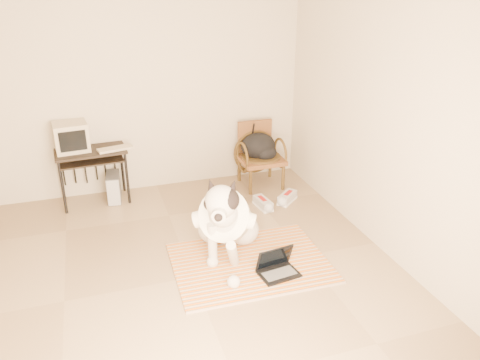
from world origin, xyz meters
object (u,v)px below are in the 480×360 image
laptop (277,267)px  pc_tower (114,187)px  backpack (259,147)px  computer_desk (91,158)px  dog (226,220)px  crt_monitor (71,137)px  rattan_chair (260,155)px

laptop → pc_tower: pc_tower is taller
backpack → computer_desk: bearing=176.1°
dog → pc_tower: bearing=121.4°
computer_desk → backpack: size_ratio=1.84×
crt_monitor → backpack: (2.35, -0.22, -0.32)m
computer_desk → crt_monitor: (-0.20, 0.08, 0.27)m
dog → computer_desk: size_ratio=1.55×
crt_monitor → laptop: bearing=-51.8°
pc_tower → rattan_chair: size_ratio=0.46×
laptop → backpack: (0.57, 2.04, 0.47)m
rattan_chair → pc_tower: bearing=177.1°
laptop → backpack: size_ratio=0.86×
dog → computer_desk: bearing=126.6°
computer_desk → pc_tower: computer_desk is taller
crt_monitor → pc_tower: crt_monitor is taller
pc_tower → crt_monitor: bearing=168.2°
dog → laptop: 0.70m
computer_desk → rattan_chair: (2.17, -0.11, -0.17)m
dog → computer_desk: (-1.23, 1.66, 0.21)m
crt_monitor → backpack: 2.38m
pc_tower → dog: bearing=-58.6°
dog → crt_monitor: bearing=129.5°
laptop → pc_tower: 2.56m
laptop → computer_desk: size_ratio=0.47×
computer_desk → crt_monitor: bearing=158.8°
laptop → backpack: 2.17m
dog → laptop: bearing=-56.2°
backpack → rattan_chair: bearing=62.5°
laptop → rattan_chair: bearing=74.2°
dog → crt_monitor: crt_monitor is taller
crt_monitor → rattan_chair: bearing=-4.5°
computer_desk → dog: bearing=-53.4°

